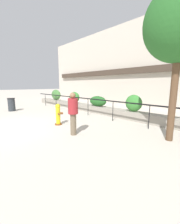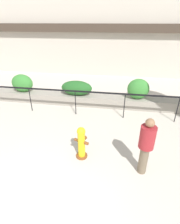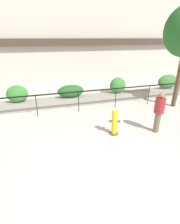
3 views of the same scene
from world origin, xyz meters
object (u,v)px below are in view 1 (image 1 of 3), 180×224
(hedge_bush_3, at_px, (134,103))
(street_tree, at_px, (180,24))
(hedge_bush_2, at_px, (98,101))
(trash_bin, at_px, (12,105))
(hedge_bush_0, at_px, (56,95))
(fire_hydrant, at_px, (58,114))
(pedestrian, at_px, (73,111))
(hedge_bush_1, at_px, (74,97))

(hedge_bush_3, bearing_deg, street_tree, -34.48)
(hedge_bush_2, distance_m, trash_bin, 6.73)
(street_tree, height_order, trash_bin, street_tree)
(hedge_bush_0, height_order, trash_bin, hedge_bush_0)
(fire_hydrant, bearing_deg, pedestrian, -10.52)
(hedge_bush_3, relative_size, pedestrian, 0.58)
(hedge_bush_1, bearing_deg, trash_bin, -115.48)
(fire_hydrant, bearing_deg, street_tree, 22.79)
(hedge_bush_0, xyz_separation_m, trash_bin, (1.06, -4.48, -0.51))
(fire_hydrant, bearing_deg, trash_bin, -173.93)
(hedge_bush_2, bearing_deg, hedge_bush_0, 180.00)
(hedge_bush_2, height_order, pedestrian, pedestrian)
(hedge_bush_2, relative_size, trash_bin, 1.52)
(trash_bin, bearing_deg, hedge_bush_2, 41.81)
(hedge_bush_3, distance_m, trash_bin, 9.15)
(hedge_bush_0, bearing_deg, street_tree, -9.08)
(hedge_bush_1, height_order, hedge_bush_2, hedge_bush_1)
(hedge_bush_0, relative_size, hedge_bush_2, 0.97)
(fire_hydrant, bearing_deg, hedge_bush_2, 105.05)
(hedge_bush_0, bearing_deg, hedge_bush_2, 0.00)
(hedge_bush_0, xyz_separation_m, hedge_bush_1, (3.19, 0.00, -0.06))
(hedge_bush_3, xyz_separation_m, trash_bin, (-7.96, -4.48, -0.48))
(hedge_bush_3, distance_m, street_tree, 4.46)
(trash_bin, bearing_deg, hedge_bush_3, 29.35)
(hedge_bush_1, distance_m, hedge_bush_2, 2.87)
(hedge_bush_1, xyz_separation_m, hedge_bush_2, (2.87, 0.00, -0.10))
(hedge_bush_0, distance_m, pedestrian, 9.82)
(hedge_bush_0, xyz_separation_m, pedestrian, (8.89, -4.17, -0.03))
(street_tree, relative_size, trash_bin, 5.21)
(hedge_bush_3, xyz_separation_m, fire_hydrant, (-1.92, -3.84, -0.43))
(hedge_bush_0, bearing_deg, hedge_bush_3, 0.00)
(pedestrian, relative_size, trash_bin, 1.71)
(hedge_bush_0, distance_m, hedge_bush_3, 9.02)
(hedge_bush_3, distance_m, pedestrian, 4.17)
(hedge_bush_2, bearing_deg, street_tree, -18.26)
(hedge_bush_2, xyz_separation_m, street_tree, (5.69, -1.88, 3.11))
(hedge_bush_0, relative_size, hedge_bush_1, 1.36)
(hedge_bush_1, bearing_deg, hedge_bush_3, 0.00)
(hedge_bush_1, height_order, hedge_bush_3, hedge_bush_3)
(hedge_bush_3, relative_size, street_tree, 0.19)
(hedge_bush_3, bearing_deg, pedestrian, -91.76)
(fire_hydrant, distance_m, pedestrian, 1.88)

